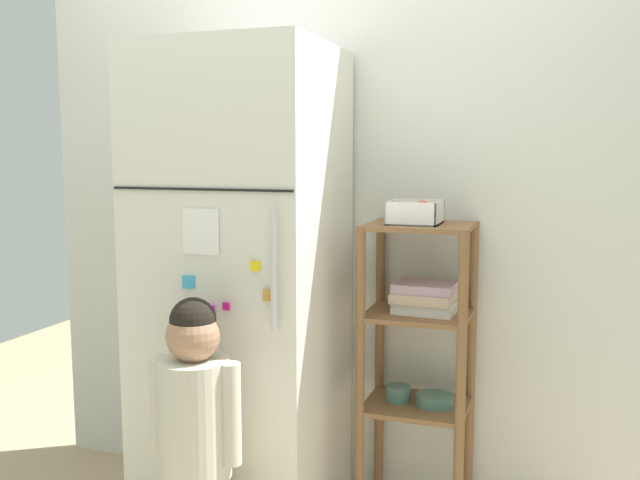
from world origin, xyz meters
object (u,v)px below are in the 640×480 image
(child_standing, at_px, (195,417))
(fruit_bin, at_px, (416,214))
(refrigerator, at_px, (243,292))
(pantry_shelf_unit, at_px, (420,339))

(child_standing, bearing_deg, fruit_bin, 46.44)
(child_standing, height_order, fruit_bin, fruit_bin)
(refrigerator, distance_m, child_standing, 0.56)
(child_standing, relative_size, pantry_shelf_unit, 0.84)
(child_standing, xyz_separation_m, fruit_bin, (0.58, 0.61, 0.61))
(pantry_shelf_unit, distance_m, fruit_bin, 0.47)
(child_standing, relative_size, fruit_bin, 5.10)
(fruit_bin, bearing_deg, refrigerator, -167.24)
(pantry_shelf_unit, bearing_deg, fruit_bin, -144.49)
(pantry_shelf_unit, bearing_deg, refrigerator, -166.47)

